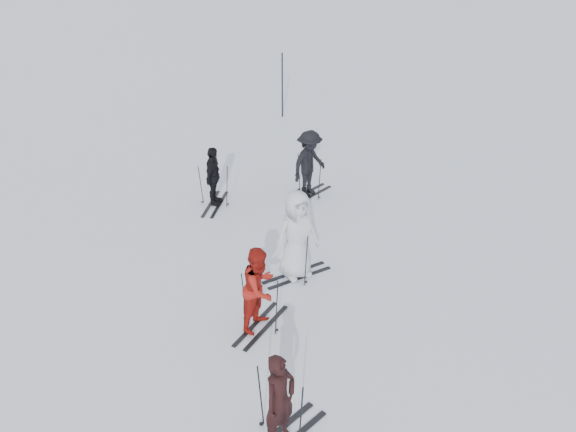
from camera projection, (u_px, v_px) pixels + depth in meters
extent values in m
plane|color=silver|center=(265.00, 276.00, 13.75)|extent=(120.00, 120.00, 0.00)
imported|color=black|center=(280.00, 402.00, 9.42)|extent=(0.50, 0.65, 1.58)
imported|color=maroon|center=(260.00, 290.00, 11.84)|extent=(0.65, 0.83, 1.70)
imported|color=silver|center=(297.00, 236.00, 13.30)|extent=(1.01, 1.15, 1.97)
imported|color=black|center=(213.00, 177.00, 16.32)|extent=(0.67, 0.99, 1.56)
imported|color=black|center=(309.00, 164.00, 16.78)|extent=(0.89, 1.27, 1.79)
cylinder|color=black|center=(282.00, 85.00, 22.13)|extent=(0.06, 0.06, 2.26)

